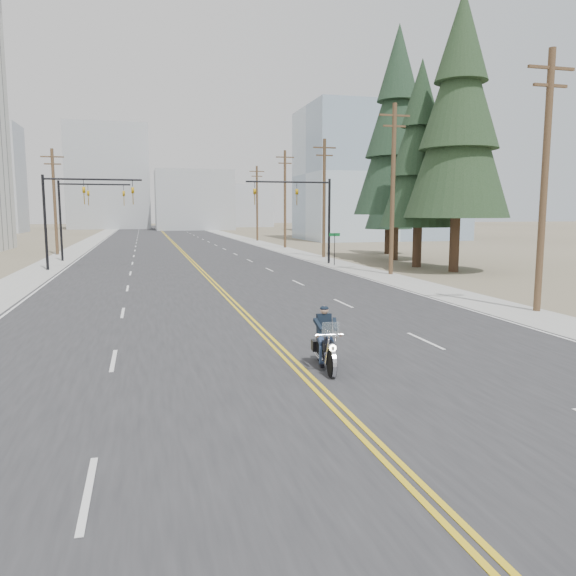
# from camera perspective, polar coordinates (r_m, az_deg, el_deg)

# --- Properties ---
(ground_plane) EXTENTS (400.00, 400.00, 0.00)m
(ground_plane) POSITION_cam_1_polar(r_m,az_deg,el_deg) (13.96, 3.15, -10.27)
(ground_plane) COLOR #776D56
(ground_plane) RESTS_ON ground
(road) EXTENTS (20.00, 200.00, 0.01)m
(road) POSITION_cam_1_polar(r_m,az_deg,el_deg) (82.86, -11.67, 4.62)
(road) COLOR #303033
(road) RESTS_ON ground
(sidewalk_left) EXTENTS (3.00, 200.00, 0.01)m
(sidewalk_left) POSITION_cam_1_polar(r_m,az_deg,el_deg) (83.10, -19.63, 4.34)
(sidewalk_left) COLOR #A5A5A0
(sidewalk_left) RESTS_ON ground
(sidewalk_right) EXTENTS (3.00, 200.00, 0.01)m
(sidewalk_right) POSITION_cam_1_polar(r_m,az_deg,el_deg) (84.21, -3.80, 4.81)
(sidewalk_right) COLOR #A5A5A0
(sidewalk_right) RESTS_ON ground
(traffic_mast_left) EXTENTS (7.10, 0.26, 7.00)m
(traffic_mast_left) POSITION_cam_1_polar(r_m,az_deg,el_deg) (44.92, -20.97, 8.04)
(traffic_mast_left) COLOR black
(traffic_mast_left) RESTS_ON ground
(traffic_mast_right) EXTENTS (7.10, 0.26, 7.00)m
(traffic_mast_right) POSITION_cam_1_polar(r_m,az_deg,el_deg) (46.51, 1.83, 8.52)
(traffic_mast_right) COLOR black
(traffic_mast_right) RESTS_ON ground
(traffic_mast_far) EXTENTS (6.10, 0.26, 7.00)m
(traffic_mast_far) POSITION_cam_1_polar(r_m,az_deg,el_deg) (52.91, -20.36, 7.88)
(traffic_mast_far) COLOR black
(traffic_mast_far) RESTS_ON ground
(street_sign) EXTENTS (0.90, 0.06, 2.62)m
(street_sign) POSITION_cam_1_polar(r_m,az_deg,el_deg) (45.22, 4.75, 4.55)
(street_sign) COLOR black
(street_sign) RESTS_ON ground
(utility_pole_a) EXTENTS (2.20, 0.30, 11.00)m
(utility_pole_a) POSITION_cam_1_polar(r_m,az_deg,el_deg) (26.49, 24.62, 10.12)
(utility_pole_a) COLOR brown
(utility_pole_a) RESTS_ON ground
(utility_pole_b) EXTENTS (2.20, 0.30, 11.50)m
(utility_pole_b) POSITION_cam_1_polar(r_m,az_deg,el_deg) (39.33, 10.60, 10.06)
(utility_pole_b) COLOR brown
(utility_pole_b) RESTS_ON ground
(utility_pole_c) EXTENTS (2.20, 0.30, 11.00)m
(utility_pole_c) POSITION_cam_1_polar(r_m,az_deg,el_deg) (53.30, 3.69, 9.26)
(utility_pole_c) COLOR brown
(utility_pole_c) RESTS_ON ground
(utility_pole_d) EXTENTS (2.20, 0.30, 11.50)m
(utility_pole_d) POSITION_cam_1_polar(r_m,az_deg,el_deg) (67.72, -0.31, 9.17)
(utility_pole_d) COLOR brown
(utility_pole_d) RESTS_ON ground
(utility_pole_e) EXTENTS (2.20, 0.30, 11.00)m
(utility_pole_e) POSITION_cam_1_polar(r_m,az_deg,el_deg) (84.30, -3.16, 8.71)
(utility_pole_e) COLOR brown
(utility_pole_e) RESTS_ON ground
(utility_pole_left) EXTENTS (2.20, 0.30, 10.50)m
(utility_pole_left) POSITION_cam_1_polar(r_m,az_deg,el_deg) (61.25, -22.63, 8.26)
(utility_pole_left) COLOR brown
(utility_pole_left) RESTS_ON ground
(glass_building) EXTENTS (24.00, 16.00, 20.00)m
(glass_building) POSITION_cam_1_polar(r_m,az_deg,el_deg) (90.34, 9.28, 11.27)
(glass_building) COLOR #9EB5CC
(glass_building) RESTS_ON ground
(haze_bldg_b) EXTENTS (18.00, 14.00, 14.00)m
(haze_bldg_b) POSITION_cam_1_polar(r_m,az_deg,el_deg) (138.20, -9.55, 8.77)
(haze_bldg_b) COLOR #ADB2B7
(haze_bldg_b) RESTS_ON ground
(haze_bldg_c) EXTENTS (16.00, 12.00, 18.00)m
(haze_bldg_c) POSITION_cam_1_polar(r_m,az_deg,el_deg) (130.40, 5.38, 9.79)
(haze_bldg_c) COLOR #B7BCC6
(haze_bldg_c) RESTS_ON ground
(haze_bldg_d) EXTENTS (20.00, 15.00, 26.00)m
(haze_bldg_d) POSITION_cam_1_polar(r_m,az_deg,el_deg) (153.10, -17.71, 10.65)
(haze_bldg_d) COLOR #ADB2B7
(haze_bldg_d) RESTS_ON ground
(haze_bldg_e) EXTENTS (14.00, 14.00, 12.00)m
(haze_bldg_e) POSITION_cam_1_polar(r_m,az_deg,el_deg) (165.23, -4.37, 8.32)
(haze_bldg_e) COLOR #B7BCC6
(haze_bldg_e) RESTS_ON ground
(motorcyclist) EXTENTS (1.21, 2.31, 1.73)m
(motorcyclist) POSITION_cam_1_polar(r_m,az_deg,el_deg) (15.48, 3.89, -5.15)
(motorcyclist) COLOR black
(motorcyclist) RESTS_ON ground
(conifer_near) EXTENTS (7.35, 7.35, 19.47)m
(conifer_near) POSITION_cam_1_polar(r_m,az_deg,el_deg) (42.75, 17.04, 16.66)
(conifer_near) COLOR #382619
(conifer_near) RESTS_ON ground
(conifer_mid) EXTENTS (5.91, 5.91, 15.77)m
(conifer_mid) POSITION_cam_1_polar(r_m,az_deg,el_deg) (45.38, 13.27, 13.55)
(conifer_mid) COLOR #382619
(conifer_mid) RESTS_ON ground
(conifer_tall) EXTENTS (7.32, 7.32, 20.34)m
(conifer_tall) POSITION_cam_1_polar(r_m,az_deg,el_deg) (51.94, 11.04, 15.78)
(conifer_tall) COLOR #382619
(conifer_tall) RESTS_ON ground
(conifer_far) EXTENTS (4.80, 4.80, 12.86)m
(conifer_far) POSITION_cam_1_polar(r_m,az_deg,el_deg) (58.89, 10.27, 10.62)
(conifer_far) COLOR #382619
(conifer_far) RESTS_ON ground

